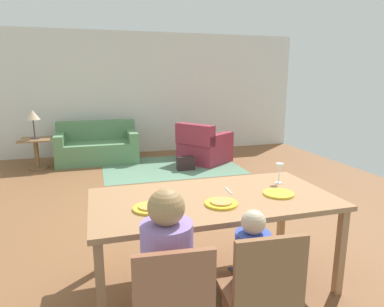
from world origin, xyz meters
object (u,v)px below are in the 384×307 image
(dining_chair_child, at_px, (261,289))
(armchair, at_px, (203,147))
(person_man, at_px, (167,283))
(plate_near_child, at_px, (221,204))
(person_child, at_px, (249,281))
(plate_near_man, at_px, (150,208))
(handbag, at_px, (186,163))
(side_table, at_px, (36,149))
(plate_near_woman, at_px, (278,194))
(wine_glass, at_px, (279,169))
(couch, at_px, (97,147))
(dining_table, at_px, (213,204))
(dining_chair_man, at_px, (172,305))
(table_lamp, at_px, (33,116))

(dining_chair_child, xyz_separation_m, armchair, (1.22, 4.83, -0.17))
(person_man, relative_size, armchair, 0.93)
(plate_near_child, relative_size, armchair, 0.21)
(dining_chair_child, relative_size, person_child, 0.94)
(plate_near_man, bearing_deg, handbag, 71.04)
(person_man, bearing_deg, side_table, 105.97)
(person_man, bearing_deg, plate_near_woman, 28.60)
(wine_glass, xyz_separation_m, couch, (-1.56, 4.49, -0.59))
(side_table, bearing_deg, person_man, -74.03)
(person_child, height_order, couch, person_child)
(dining_table, xyz_separation_m, person_child, (0.00, -0.69, -0.26))
(dining_chair_man, distance_m, handbag, 4.55)
(dining_chair_child, relative_size, couch, 0.54)
(person_child, relative_size, side_table, 1.59)
(armchair, height_order, table_lamp, table_lamp)
(person_child, bearing_deg, couch, 99.18)
(dining_chair_man, bearing_deg, plate_near_man, 89.51)
(dining_chair_man, height_order, side_table, dining_chair_man)
(wine_glass, bearing_deg, table_lamp, 122.43)
(dining_chair_child, bearing_deg, dining_table, 89.63)
(armchair, height_order, handbag, armchair)
(wine_glass, relative_size, side_table, 0.32)
(dining_chair_child, distance_m, table_lamp, 5.65)
(plate_near_child, bearing_deg, dining_table, 90.00)
(side_table, distance_m, handbag, 2.86)
(side_table, bearing_deg, plate_near_woman, -60.78)
(dining_table, distance_m, armchair, 4.18)
(plate_near_child, xyz_separation_m, armchair, (1.22, 4.16, -0.45))
(plate_near_child, xyz_separation_m, table_lamp, (-1.99, 4.59, 0.24))
(dining_chair_man, bearing_deg, armchair, 70.00)
(dining_table, bearing_deg, plate_near_woman, -10.61)
(table_lamp, bearing_deg, dining_table, -65.73)
(plate_near_man, height_order, plate_near_child, same)
(plate_near_woman, bearing_deg, person_man, -151.40)
(side_table, height_order, table_lamp, table_lamp)
(couch, height_order, handbag, couch)
(person_man, xyz_separation_m, couch, (-0.33, 5.35, -0.21))
(table_lamp, bearing_deg, armchair, -7.66)
(dining_table, xyz_separation_m, armchair, (1.22, 3.98, -0.38))
(dining_chair_man, bearing_deg, dining_table, 57.73)
(table_lamp, distance_m, handbag, 2.98)
(wine_glass, bearing_deg, dining_table, -165.56)
(dining_chair_child, bearing_deg, wine_glass, 55.78)
(plate_near_woman, relative_size, dining_chair_man, 0.29)
(plate_near_child, relative_size, plate_near_woman, 1.00)
(plate_near_man, bearing_deg, table_lamp, 107.79)
(plate_near_child, height_order, couch, couch)
(person_man, distance_m, couch, 5.36)
(plate_near_woman, xyz_separation_m, person_child, (-0.53, -0.59, -0.34))
(armchair, bearing_deg, side_table, 172.34)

